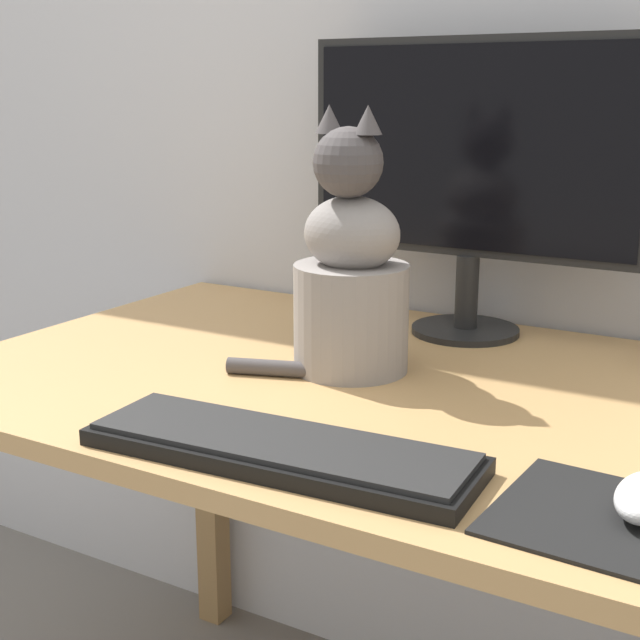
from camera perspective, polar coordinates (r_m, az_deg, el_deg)
The scene contains 5 objects.
desk at distance 1.22m, azimuth 4.16°, elevation -8.35°, with size 1.20×0.76×0.73m.
monitor at distance 1.39m, azimuth 9.64°, elevation 9.64°, with size 0.53×0.17×0.45m.
keyboard at distance 0.94m, azimuth -2.61°, elevation -8.24°, with size 0.43×0.16×0.02m.
mousepad_right at distance 0.86m, azimuth 18.45°, elevation -12.12°, with size 0.22×0.20×0.00m.
cat at distance 1.20m, azimuth 1.93°, elevation 2.85°, with size 0.22×0.19×0.36m.
Camera 1 is at (0.49, -1.01, 1.10)m, focal length 50.00 mm.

